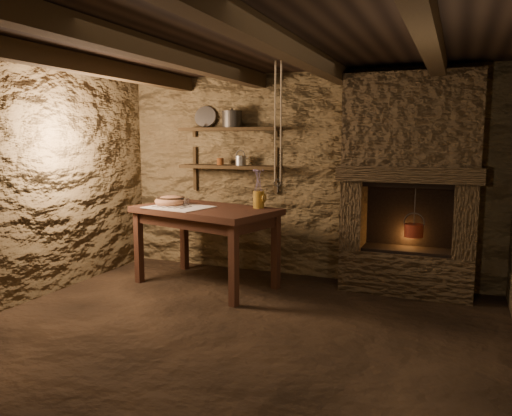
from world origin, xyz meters
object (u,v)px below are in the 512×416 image
at_px(wooden_bowl, 171,201).
at_px(iron_stockpot, 232,120).
at_px(stoneware_jug, 259,191).
at_px(red_pot, 414,229).
at_px(work_table, 206,244).

height_order(wooden_bowl, iron_stockpot, iron_stockpot).
xyz_separation_m(stoneware_jug, wooden_bowl, (-1.03, -0.15, -0.14)).
height_order(stoneware_jug, wooden_bowl, stoneware_jug).
bearing_deg(red_pot, wooden_bowl, -169.28).
bearing_deg(work_table, red_pot, 28.22).
distance_m(work_table, red_pot, 2.24).
bearing_deg(stoneware_jug, red_pot, 6.57).
height_order(work_table, stoneware_jug, stoneware_jug).
distance_m(stoneware_jug, red_pot, 1.68).
bearing_deg(red_pot, iron_stockpot, 176.79).
relative_size(work_table, wooden_bowl, 4.63).
height_order(wooden_bowl, red_pot, red_pot).
xyz_separation_m(wooden_bowl, red_pot, (2.63, 0.50, -0.23)).
xyz_separation_m(work_table, red_pot, (2.17, 0.53, 0.22)).
relative_size(stoneware_jug, wooden_bowl, 1.16).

